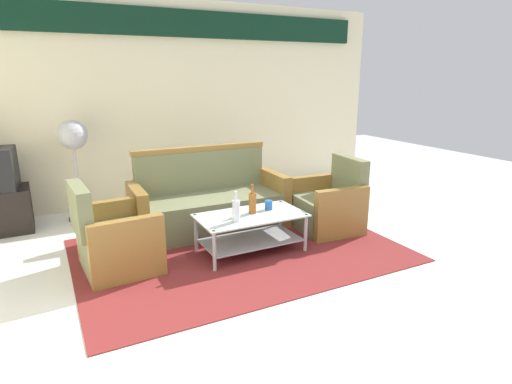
% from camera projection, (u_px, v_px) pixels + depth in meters
% --- Properties ---
extents(ground_plane, '(14.00, 14.00, 0.00)m').
position_uv_depth(ground_plane, '(288.00, 278.00, 3.88)').
color(ground_plane, white).
extents(wall_back, '(6.52, 0.19, 2.80)m').
position_uv_depth(wall_back, '(180.00, 97.00, 6.10)').
color(wall_back, beige).
rests_on(wall_back, ground).
extents(rug, '(3.27, 2.27, 0.01)m').
position_uv_depth(rug, '(239.00, 250.00, 4.48)').
color(rug, maroon).
rests_on(rug, ground).
extents(couch, '(1.81, 0.77, 0.96)m').
position_uv_depth(couch, '(209.00, 204.00, 5.01)').
color(couch, '#6B704C').
rests_on(couch, rug).
extents(armchair_left, '(0.74, 0.80, 0.85)m').
position_uv_depth(armchair_left, '(115.00, 241.00, 3.99)').
color(armchair_left, '#6B704C').
rests_on(armchair_left, rug).
extents(armchair_right, '(0.75, 0.81, 0.85)m').
position_uv_depth(armchair_right, '(328.00, 206.00, 5.03)').
color(armchair_right, '#6B704C').
rests_on(armchair_right, rug).
extents(coffee_table, '(1.10, 0.60, 0.40)m').
position_uv_depth(coffee_table, '(251.00, 227.00, 4.38)').
color(coffee_table, silver).
rests_on(coffee_table, rug).
extents(bottle_clear, '(0.08, 0.08, 0.31)m').
position_uv_depth(bottle_clear, '(236.00, 210.00, 4.11)').
color(bottle_clear, silver).
rests_on(bottle_clear, coffee_table).
extents(bottle_brown, '(0.08, 0.08, 0.31)m').
position_uv_depth(bottle_brown, '(252.00, 202.00, 4.36)').
color(bottle_brown, brown).
rests_on(bottle_brown, coffee_table).
extents(cup, '(0.08, 0.08, 0.10)m').
position_uv_depth(cup, '(269.00, 205.00, 4.49)').
color(cup, '#2659A5').
rests_on(cup, coffee_table).
extents(pedestal_fan, '(0.36, 0.36, 1.27)m').
position_uv_depth(pedestal_fan, '(73.00, 141.00, 5.17)').
color(pedestal_fan, '#2D2D33').
rests_on(pedestal_fan, ground).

